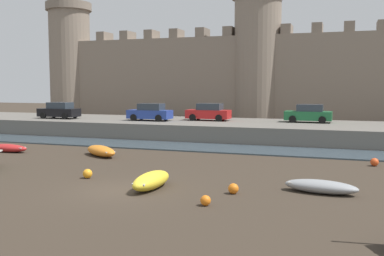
# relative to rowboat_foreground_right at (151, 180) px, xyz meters

# --- Properties ---
(ground_plane) EXTENTS (160.00, 160.00, 0.00)m
(ground_plane) POSITION_rel_rowboat_foreground_right_xyz_m (-1.29, -0.80, -0.41)
(ground_plane) COLOR #382D23
(water_channel) EXTENTS (80.00, 4.50, 0.10)m
(water_channel) POSITION_rel_rowboat_foreground_right_xyz_m (-1.29, 13.61, -0.36)
(water_channel) COLOR #3D4C56
(water_channel) RESTS_ON ground
(quay_road) EXTENTS (62.14, 10.00, 1.46)m
(quay_road) POSITION_rel_rowboat_foreground_right_xyz_m (-1.29, 20.86, 0.33)
(quay_road) COLOR #666059
(quay_road) RESTS_ON ground
(castle) EXTENTS (56.05, 5.92, 18.48)m
(castle) POSITION_rel_rowboat_foreground_right_xyz_m (-1.29, 32.73, 6.11)
(castle) COLOR gray
(castle) RESTS_ON ground
(rowboat_foreground_right) EXTENTS (1.21, 3.21, 0.78)m
(rowboat_foreground_right) POSITION_rel_rowboat_foreground_right_xyz_m (0.00, 0.00, 0.00)
(rowboat_foreground_right) COLOR yellow
(rowboat_foreground_right) RESTS_ON ground
(rowboat_midflat_right) EXTENTS (3.36, 1.10, 0.57)m
(rowboat_midflat_right) POSITION_rel_rowboat_foreground_right_xyz_m (-14.52, 7.13, -0.10)
(rowboat_midflat_right) COLOR red
(rowboat_midflat_right) RESTS_ON ground
(rowboat_near_channel_right) EXTENTS (3.39, 1.57, 0.59)m
(rowboat_near_channel_right) POSITION_rel_rowboat_foreground_right_xyz_m (7.55, 1.69, -0.10)
(rowboat_near_channel_right) COLOR gray
(rowboat_near_channel_right) RESTS_ON ground
(rowboat_near_channel_left) EXTENTS (3.51, 2.91, 0.71)m
(rowboat_near_channel_left) POSITION_rel_rowboat_foreground_right_xyz_m (-7.18, 7.67, -0.03)
(rowboat_near_channel_left) COLOR orange
(rowboat_near_channel_left) RESTS_ON ground
(mooring_buoy_near_channel) EXTENTS (0.49, 0.49, 0.49)m
(mooring_buoy_near_channel) POSITION_rel_rowboat_foreground_right_xyz_m (-4.09, 1.06, -0.16)
(mooring_buoy_near_channel) COLOR orange
(mooring_buoy_near_channel) RESTS_ON ground
(mooring_buoy_mid_mud) EXTENTS (0.49, 0.49, 0.49)m
(mooring_buoy_mid_mud) POSITION_rel_rowboat_foreground_right_xyz_m (10.22, 9.66, -0.16)
(mooring_buoy_mid_mud) COLOR #E04C1E
(mooring_buoy_mid_mud) RESTS_ON ground
(mooring_buoy_near_shore) EXTENTS (0.47, 0.47, 0.47)m
(mooring_buoy_near_shore) POSITION_rel_rowboat_foreground_right_xyz_m (3.87, 0.27, -0.17)
(mooring_buoy_near_shore) COLOR orange
(mooring_buoy_near_shore) RESTS_ON ground
(mooring_buoy_off_centre) EXTENTS (0.43, 0.43, 0.43)m
(mooring_buoy_off_centre) POSITION_rel_rowboat_foreground_right_xyz_m (3.28, -2.02, -0.19)
(mooring_buoy_off_centre) COLOR orange
(mooring_buoy_off_centre) RESTS_ON ground
(car_quay_west) EXTENTS (4.12, 1.92, 1.62)m
(car_quay_west) POSITION_rel_rowboat_foreground_right_xyz_m (5.37, 22.45, 1.83)
(car_quay_west) COLOR #1E6638
(car_quay_west) RESTS_ON quay_road
(car_quay_east) EXTENTS (4.12, 1.92, 1.62)m
(car_quay_east) POSITION_rel_rowboat_foreground_right_xyz_m (-18.67, 19.26, 1.83)
(car_quay_east) COLOR black
(car_quay_east) RESTS_ON quay_road
(car_quay_centre_west) EXTENTS (4.12, 1.92, 1.62)m
(car_quay_centre_west) POSITION_rel_rowboat_foreground_right_xyz_m (-3.74, 21.63, 1.83)
(car_quay_centre_west) COLOR red
(car_quay_centre_west) RESTS_ON quay_road
(car_quay_centre_east) EXTENTS (4.12, 1.92, 1.62)m
(car_quay_centre_east) POSITION_rel_rowboat_foreground_right_xyz_m (-8.92, 19.70, 1.83)
(car_quay_centre_east) COLOR #263F99
(car_quay_centre_east) RESTS_ON quay_road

